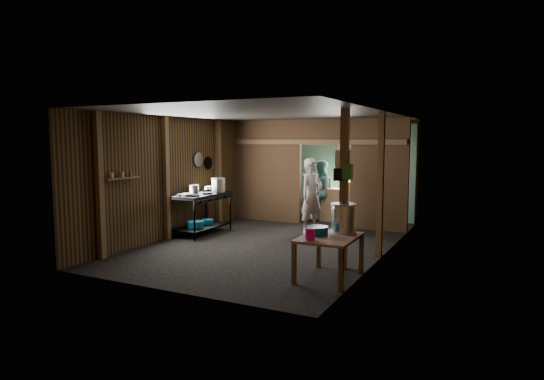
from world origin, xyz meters
The scene contains 42 objects.
floor centered at (0.00, 0.00, 0.00)m, with size 4.50×7.00×0.00m, color black.
ceiling centered at (0.00, 0.00, 2.60)m, with size 4.50×7.00×0.00m, color #504B46.
wall_back centered at (0.00, 3.50, 1.30)m, with size 4.50×0.00×2.60m, color brown.
wall_front centered at (0.00, -3.50, 1.30)m, with size 4.50×0.00×2.60m, color brown.
wall_left centered at (-2.25, 0.00, 1.30)m, with size 0.00×7.00×2.60m, color brown.
wall_right centered at (2.25, 0.00, 1.30)m, with size 0.00×7.00×2.60m, color brown.
partition_left centered at (-1.32, 2.20, 1.30)m, with size 1.85×0.10×2.60m, color brown.
partition_right centered at (1.57, 2.20, 1.30)m, with size 1.35×0.10×2.60m, color brown.
partition_header centered at (0.25, 2.20, 2.30)m, with size 1.30×0.10×0.60m, color brown.
turquoise_panel centered at (0.00, 3.44, 1.25)m, with size 4.40×0.06×2.50m, color #6FBCAF.
back_counter centered at (0.30, 2.95, 0.42)m, with size 1.20×0.50×0.85m, color brown.
wall_clock centered at (0.25, 3.40, 1.90)m, with size 0.20×0.20×0.03m, color silver.
post_left_a centered at (-2.18, -2.60, 1.30)m, with size 0.10×0.12×2.60m, color brown.
post_left_b centered at (-2.18, -0.80, 1.30)m, with size 0.10×0.12×2.60m, color brown.
post_left_c centered at (-2.18, 1.20, 1.30)m, with size 0.10×0.12×2.60m, color brown.
post_right centered at (2.18, -0.20, 1.30)m, with size 0.10×0.12×2.60m, color brown.
post_free centered at (1.85, -1.30, 1.30)m, with size 0.12×0.12×2.60m, color brown.
cross_beam centered at (0.00, 2.15, 2.05)m, with size 4.40×0.12×0.12m, color brown.
pan_lid_big centered at (-2.21, 0.40, 1.65)m, with size 0.34×0.34×0.03m, color slate.
pan_lid_small centered at (-2.21, 0.80, 1.55)m, with size 0.30×0.30×0.03m, color black.
wall_shelf centered at (-2.15, -2.10, 1.40)m, with size 0.14×0.80×0.03m, color brown.
jar_white centered at (-2.15, -2.35, 1.47)m, with size 0.07×0.07×0.10m, color silver.
jar_yellow centered at (-2.15, -2.10, 1.47)m, with size 0.08×0.08×0.10m, color orange.
jar_green centered at (-2.15, -1.88, 1.47)m, with size 0.06×0.06×0.10m, color #3A753A.
bag_white centered at (1.80, -1.22, 1.78)m, with size 0.22×0.15×0.32m, color silver.
bag_green centered at (1.92, -1.36, 1.60)m, with size 0.16×0.12×0.24m, color #3A753A.
bag_black centered at (1.78, -1.38, 1.55)m, with size 0.14×0.10×0.20m, color black.
gas_range centered at (-1.88, 0.00, 0.46)m, with size 0.79×1.54×0.91m, color black, non-canonical shape.
prep_table centered at (1.83, -1.92, 0.32)m, with size 0.80×1.10×0.65m, color tan, non-canonical shape.
stove_pot_large centered at (-1.71, 0.47, 1.06)m, with size 0.33×0.33×0.33m, color silver, non-canonical shape.
stove_pot_med centered at (-2.05, -0.02, 0.99)m, with size 0.23×0.23×0.20m, color silver, non-canonical shape.
stove_saucepan centered at (-2.05, 0.54, 0.96)m, with size 0.16×0.16×0.10m, color silver.
frying_pan centered at (-1.88, -0.48, 0.94)m, with size 0.28×0.50×0.07m, color slate, non-canonical shape.
blue_tub_front centered at (-1.88, -0.21, 0.25)m, with size 0.34×0.34×0.14m, color #0A4D67.
blue_tub_back centered at (-1.88, 0.25, 0.23)m, with size 0.27×0.27×0.11m, color #0A4D67.
stock_pot centered at (1.92, -1.52, 0.87)m, with size 0.41×0.41×0.48m, color silver, non-canonical shape.
wash_basin centered at (1.62, -1.90, 0.71)m, with size 0.35×0.35×0.13m, color #0A4D67.
pink_bucket centered at (1.67, -2.30, 0.74)m, with size 0.14×0.14×0.17m, color #E40C87.
knife centered at (1.70, -2.45, 0.66)m, with size 0.30×0.04×0.01m, color silver.
yellow_tub centered at (0.59, 2.95, 0.95)m, with size 0.34×0.34×0.19m, color orange.
cook centered at (0.31, 1.19, 0.84)m, with size 0.62×0.40×1.69m, color beige.
worker_back centered at (-0.11, 2.87, 0.78)m, with size 0.76×0.59×1.56m, color #3F736A.
Camera 1 is at (4.14, -8.50, 2.11)m, focal length 30.69 mm.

